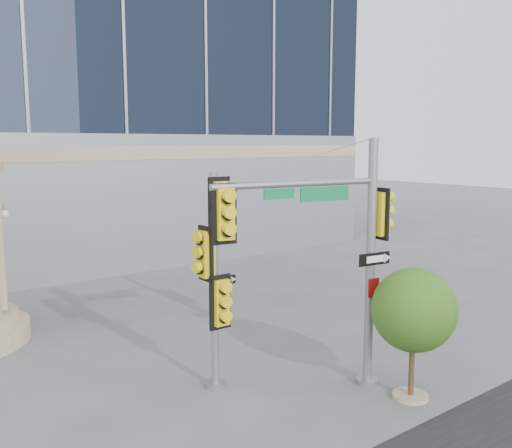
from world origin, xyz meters
TOP-DOWN VIEW (x-y plane):
  - ground at (0.00, 0.00)m, footprint 120.00×120.00m
  - main_signal_pole at (0.31, 0.14)m, footprint 4.42×1.02m
  - secondary_signal_pole at (-1.67, 1.89)m, footprint 0.85×0.64m
  - street_tree at (1.54, -1.11)m, footprint 1.89×1.85m

SIDE VIEW (x-z plane):
  - ground at x=0.00m, z-range 0.00..0.00m
  - street_tree at x=1.54m, z-range 0.47..3.41m
  - secondary_signal_pole at x=-1.67m, z-range 0.43..5.41m
  - main_signal_pole at x=0.31m, z-range 0.69..6.43m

